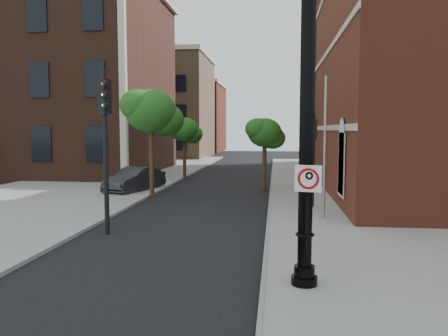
# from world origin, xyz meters

# --- Properties ---
(ground) EXTENTS (120.00, 120.00, 0.00)m
(ground) POSITION_xyz_m (0.00, 0.00, 0.00)
(ground) COLOR black
(ground) RESTS_ON ground
(sidewalk_right) EXTENTS (8.00, 60.00, 0.12)m
(sidewalk_right) POSITION_xyz_m (6.00, 10.00, 0.06)
(sidewalk_right) COLOR gray
(sidewalk_right) RESTS_ON ground
(sidewalk_left) EXTENTS (10.00, 50.00, 0.12)m
(sidewalk_left) POSITION_xyz_m (-9.00, 18.00, 0.06)
(sidewalk_left) COLOR gray
(sidewalk_left) RESTS_ON ground
(curb_edge) EXTENTS (0.10, 60.00, 0.14)m
(curb_edge) POSITION_xyz_m (2.05, 10.00, 0.07)
(curb_edge) COLOR gray
(curb_edge) RESTS_ON ground
(victorian_building) EXTENTS (18.60, 14.60, 17.95)m
(victorian_building) POSITION_xyz_m (-16.00, 23.97, 8.74)
(victorian_building) COLOR #4F2A1D
(victorian_building) RESTS_ON ground
(bg_building_tan_a) EXTENTS (12.00, 12.00, 12.00)m
(bg_building_tan_a) POSITION_xyz_m (-12.00, 44.00, 6.00)
(bg_building_tan_a) COLOR #8F6F4E
(bg_building_tan_a) RESTS_ON ground
(bg_building_red) EXTENTS (12.00, 12.00, 10.00)m
(bg_building_red) POSITION_xyz_m (-12.00, 58.00, 5.00)
(bg_building_red) COLOR maroon
(bg_building_red) RESTS_ON ground
(bg_building_tan_b) EXTENTS (22.00, 14.00, 14.00)m
(bg_building_tan_b) POSITION_xyz_m (16.00, 30.00, 7.00)
(bg_building_tan_b) COLOR #8F6F4E
(bg_building_tan_b) RESTS_ON ground
(lamppost) EXTENTS (0.56, 0.56, 6.64)m
(lamppost) POSITION_xyz_m (2.92, 0.17, 3.07)
(lamppost) COLOR black
(lamppost) RESTS_ON ground
(no_parking_sign) EXTENTS (0.55, 0.14, 0.56)m
(no_parking_sign) POSITION_xyz_m (2.96, 0.00, 2.42)
(no_parking_sign) COLOR white
(no_parking_sign) RESTS_ON ground
(parked_car) EXTENTS (2.60, 4.36, 1.36)m
(parked_car) POSITION_xyz_m (-5.37, 14.02, 0.68)
(parked_car) COLOR #28292D
(parked_car) RESTS_ON ground
(traffic_signal_left) EXTENTS (0.43, 0.47, 5.34)m
(traffic_signal_left) POSITION_xyz_m (-3.15, 4.44, 3.60)
(traffic_signal_left) COLOR black
(traffic_signal_left) RESTS_ON ground
(traffic_signal_right) EXTENTS (0.27, 0.34, 4.14)m
(traffic_signal_right) POSITION_xyz_m (3.89, 9.82, 2.79)
(traffic_signal_right) COLOR black
(traffic_signal_right) RESTS_ON ground
(utility_pole) EXTENTS (0.11, 0.11, 5.39)m
(utility_pole) POSITION_xyz_m (4.11, 7.55, 2.69)
(utility_pole) COLOR #999999
(utility_pole) RESTS_ON ground
(street_tree_a) EXTENTS (2.99, 2.70, 5.39)m
(street_tree_a) POSITION_xyz_m (-3.84, 12.19, 4.25)
(street_tree_a) COLOR #302213
(street_tree_a) RESTS_ON ground
(street_tree_b) EXTENTS (2.36, 2.13, 4.25)m
(street_tree_b) POSITION_xyz_m (-3.97, 20.71, 3.34)
(street_tree_b) COLOR #302213
(street_tree_b) RESTS_ON ground
(street_tree_c) EXTENTS (2.25, 2.03, 4.05)m
(street_tree_c) POSITION_xyz_m (1.70, 15.40, 3.18)
(street_tree_c) COLOR #302213
(street_tree_c) RESTS_ON ground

